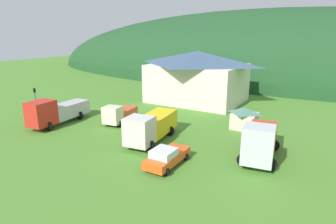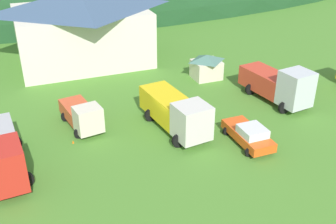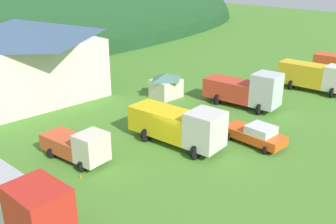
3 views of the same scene
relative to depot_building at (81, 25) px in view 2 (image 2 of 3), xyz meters
name	(u,v)px [view 2 (image 2 of 3)]	position (x,y,z in m)	size (l,w,h in m)	color
ground_plane	(171,129)	(3.45, -18.93, -4.23)	(200.00, 200.00, 0.00)	#4C842D
depot_building	(81,25)	(0.00, 0.00, 0.00)	(15.34, 12.13, 8.20)	silver
play_shed_cream	(206,66)	(10.98, -10.13, -2.89)	(3.03, 2.67, 2.59)	beige
crane_truck_red	(2,153)	(-9.40, -20.54, -2.53)	(3.48, 8.58, 3.40)	red
light_truck_cream	(82,115)	(-3.20, -16.06, -3.04)	(3.04, 5.71, 2.46)	beige
flatbed_truck_yellow	(176,112)	(3.80, -19.20, -2.54)	(3.89, 8.13, 3.26)	silver
tow_truck_silver	(279,84)	(14.61, -17.76, -2.44)	(3.90, 7.79, 3.71)	silver
service_pickup_orange	(249,134)	(8.16, -23.21, -3.40)	(2.42, 4.92, 1.66)	#F25519
traffic_cone_near_pickup	(73,143)	(-4.45, -18.20, -4.23)	(0.36, 0.36, 0.54)	orange
traffic_cone_mid_row	(155,109)	(3.47, -15.01, -4.23)	(0.36, 0.36, 0.59)	orange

